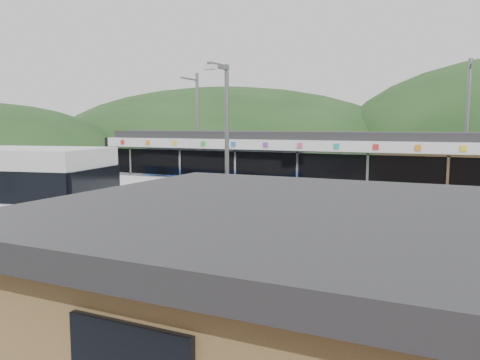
% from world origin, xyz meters
% --- Properties ---
extents(ground, '(120.00, 120.00, 0.00)m').
position_xyz_m(ground, '(0.00, 0.00, 0.00)').
color(ground, '#4C4C4F').
rests_on(ground, ground).
extents(hills, '(146.00, 149.00, 26.00)m').
position_xyz_m(hills, '(6.19, 5.29, 0.00)').
color(hills, '#1E3D19').
rests_on(hills, ground).
extents(platform, '(26.00, 3.20, 0.30)m').
position_xyz_m(platform, '(0.00, 3.30, 0.15)').
color(platform, '#9E9E99').
rests_on(platform, ground).
extents(yellow_line, '(26.00, 0.10, 0.01)m').
position_xyz_m(yellow_line, '(0.00, 2.00, 0.30)').
color(yellow_line, yellow).
rests_on(yellow_line, platform).
extents(train, '(20.44, 3.01, 3.74)m').
position_xyz_m(train, '(-0.10, 6.00, 2.06)').
color(train, black).
rests_on(train, ground).
extents(catenary_mast_west, '(0.18, 1.80, 7.00)m').
position_xyz_m(catenary_mast_west, '(-7.00, 8.56, 3.65)').
color(catenary_mast_west, slate).
rests_on(catenary_mast_west, ground).
extents(catenary_mast_east, '(0.18, 1.80, 7.00)m').
position_xyz_m(catenary_mast_east, '(7.00, 8.56, 3.65)').
color(catenary_mast_east, slate).
rests_on(catenary_mast_east, ground).
extents(station_shelter, '(9.20, 6.20, 3.00)m').
position_xyz_m(station_shelter, '(6.00, -9.01, 1.55)').
color(station_shelter, olive).
rests_on(station_shelter, ground).
extents(lamp_post, '(0.36, 1.02, 5.71)m').
position_xyz_m(lamp_post, '(0.84, -3.33, 3.42)').
color(lamp_post, slate).
rests_on(lamp_post, ground).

